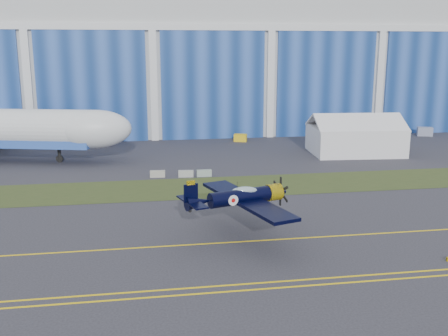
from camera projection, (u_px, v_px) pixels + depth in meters
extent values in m
plane|color=#34333C|center=(173.00, 227.00, 50.81)|extent=(260.00, 260.00, 0.00)
cube|color=#475128|center=(166.00, 189.00, 64.27)|extent=(260.00, 10.00, 0.02)
cube|color=silver|center=(150.00, 56.00, 116.65)|extent=(220.00, 45.00, 30.00)
cube|color=navy|center=(154.00, 86.00, 95.86)|extent=(220.00, 0.60, 20.00)
cube|color=silver|center=(152.00, 27.00, 93.42)|extent=(220.00, 0.70, 1.20)
cube|color=yellow|center=(177.00, 245.00, 46.00)|extent=(200.00, 0.20, 0.02)
cube|color=yellow|center=(187.00, 295.00, 36.87)|extent=(80.00, 0.20, 0.02)
cube|color=yellow|center=(186.00, 288.00, 37.83)|extent=(80.00, 0.20, 0.02)
cube|color=silver|center=(92.00, 138.00, 92.85)|extent=(6.66, 4.69, 2.68)
cube|color=yellow|center=(240.00, 138.00, 96.73)|extent=(2.65, 2.10, 1.35)
cube|color=#8187A4|center=(425.00, 132.00, 102.72)|extent=(3.21, 2.42, 1.71)
cube|color=#9E9B90|center=(158.00, 174.00, 70.09)|extent=(2.04, 0.73, 0.90)
cube|color=#9A9F9A|center=(186.00, 174.00, 70.21)|extent=(2.04, 0.77, 0.90)
cube|color=gray|center=(204.00, 173.00, 70.50)|extent=(2.00, 0.60, 0.90)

